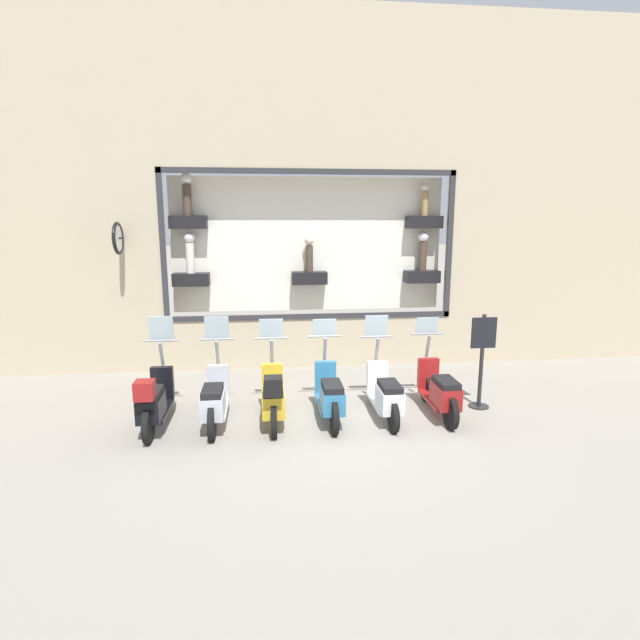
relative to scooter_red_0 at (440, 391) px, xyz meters
name	(u,v)px	position (x,y,z in m)	size (l,w,h in m)	color
ground_plane	(330,426)	(-0.24, 1.92, -0.44)	(120.00, 120.00, 0.00)	gray
building_facade	(309,192)	(3.37, 1.93, 3.48)	(1.25, 36.00, 7.70)	tan
scooter_red_0	(440,391)	(0.00, 0.00, 0.00)	(1.81, 0.61, 1.58)	black
scooter_white_1	(385,394)	(0.00, 0.95, -0.01)	(1.80, 0.60, 1.64)	black
scooter_teal_2	(330,395)	(0.00, 1.89, 0.00)	(1.81, 0.61, 1.59)	black
scooter_yellow_3	(273,397)	(-0.06, 2.84, 0.04)	(1.81, 0.60, 1.62)	black
scooter_silver_4	(215,400)	(0.00, 3.79, 0.00)	(1.81, 0.61, 1.69)	black
scooter_black_5	(154,401)	(-0.06, 4.74, 0.04)	(1.81, 0.61, 1.71)	black
shop_sign_post	(482,358)	(0.33, -0.87, 0.48)	(0.36, 0.45, 1.71)	#232326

